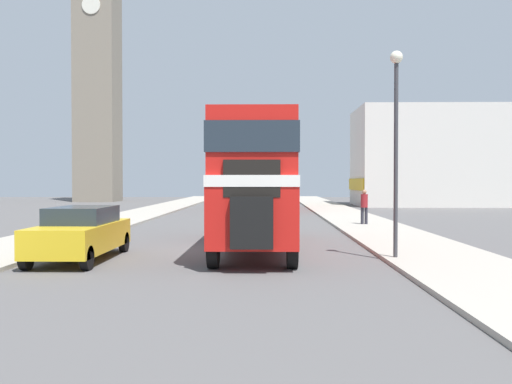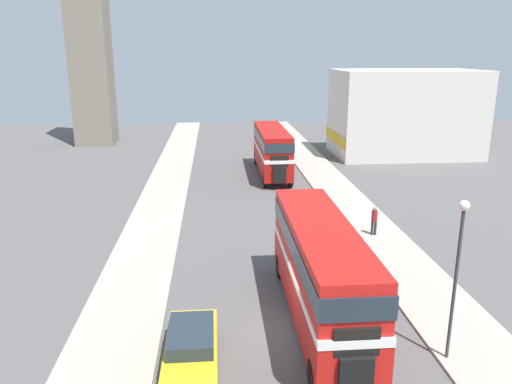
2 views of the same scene
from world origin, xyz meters
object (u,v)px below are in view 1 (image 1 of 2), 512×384
object	(u,v)px
pedestrian_walking	(364,205)
street_lamp	(396,122)
double_decker_bus	(256,174)
car_parked_near	(81,233)
church_tower	(97,43)
bus_distant	(275,178)

from	to	relation	value
pedestrian_walking	street_lamp	xyz separation A→B (m)	(-1.20, -12.32, 2.86)
double_decker_bus	pedestrian_walking	xyz separation A→B (m)	(5.24, 9.32, -1.42)
car_parked_near	church_tower	bearing A→B (deg)	106.02
bus_distant	street_lamp	bearing A→B (deg)	-83.80
bus_distant	double_decker_bus	bearing A→B (deg)	-92.16
bus_distant	car_parked_near	xyz separation A→B (m)	(-5.99, -28.27, -1.68)
double_decker_bus	bus_distant	distance (m)	25.41
car_parked_near	street_lamp	bearing A→B (deg)	-0.77
bus_distant	street_lamp	size ratio (longest dim) A/B	1.87
double_decker_bus	car_parked_near	world-z (taller)	double_decker_bus
street_lamp	church_tower	bearing A→B (deg)	115.90
bus_distant	church_tower	size ratio (longest dim) A/B	0.32
double_decker_bus	church_tower	xyz separation A→B (m)	(-18.08, 42.55, 14.71)
double_decker_bus	church_tower	world-z (taller)	church_tower
double_decker_bus	church_tower	bearing A→B (deg)	113.02
bus_distant	car_parked_near	distance (m)	28.94
car_parked_near	pedestrian_walking	bearing A→B (deg)	49.89
double_decker_bus	street_lamp	xyz separation A→B (m)	(4.04, -3.00, 1.45)
car_parked_near	bus_distant	bearing A→B (deg)	78.04
double_decker_bus	street_lamp	size ratio (longest dim) A/B	1.85
pedestrian_walking	street_lamp	distance (m)	12.70
double_decker_bus	pedestrian_walking	size ratio (longest dim) A/B	6.29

